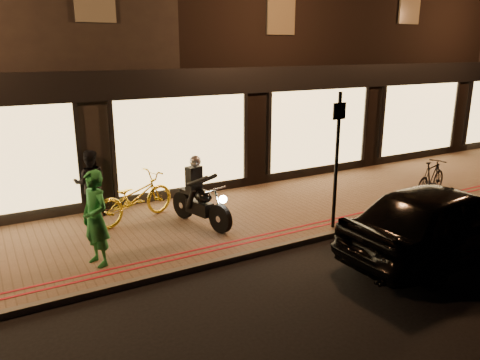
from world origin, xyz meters
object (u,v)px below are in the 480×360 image
motorcycle (200,199)px  person_green (96,218)px  parked_car (442,221)px  sign_post (337,154)px  bicycle_gold (134,198)px

motorcycle → person_green: 2.67m
motorcycle → parked_car: 5.05m
sign_post → person_green: (-5.03, 0.70, -0.78)m
sign_post → bicycle_gold: size_ratio=1.43×
sign_post → person_green: 5.13m
motorcycle → sign_post: bearing=-47.7°
bicycle_gold → parked_car: bearing=-153.9°
bicycle_gold → person_green: 2.32m
sign_post → bicycle_gold: sign_post is taller
motorcycle → parked_car: bearing=-61.8°
bicycle_gold → person_green: size_ratio=1.17×
bicycle_gold → person_green: (-1.29, -1.90, 0.35)m
motorcycle → bicycle_gold: size_ratio=0.91×
bicycle_gold → motorcycle: bearing=-148.1°
motorcycle → person_green: person_green is taller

